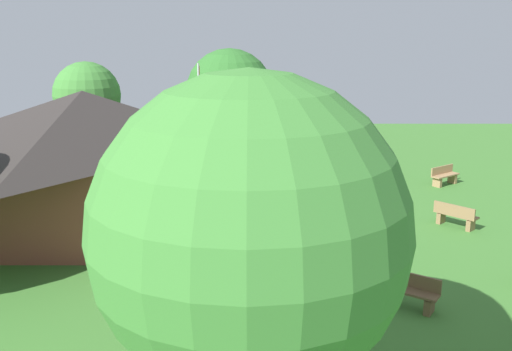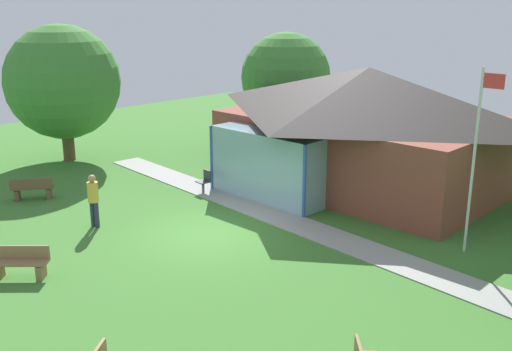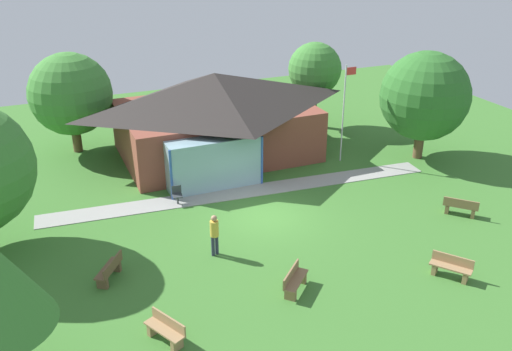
{
  "view_description": "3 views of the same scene",
  "coord_description": "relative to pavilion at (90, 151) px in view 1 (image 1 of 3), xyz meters",
  "views": [
    {
      "loc": [
        -19.71,
        1.51,
        6.57
      ],
      "look_at": [
        0.53,
        1.54,
        1.41
      ],
      "focal_mm": 38.9,
      "sensor_mm": 36.0,
      "label": 1
    },
    {
      "loc": [
        12.84,
        -11.24,
        6.85
      ],
      "look_at": [
        -0.26,
        2.36,
        1.35
      ],
      "focal_mm": 41.09,
      "sensor_mm": 36.0,
      "label": 2
    },
    {
      "loc": [
        -8.92,
        -20.13,
        11.96
      ],
      "look_at": [
        0.15,
        1.44,
        1.35
      ],
      "focal_mm": 39.51,
      "sensor_mm": 36.0,
      "label": 3
    }
  ],
  "objects": [
    {
      "name": "tree_west_hedge",
      "position": [
        -11.85,
        -6.06,
        1.18
      ],
      "size": [
        5.06,
        5.06,
        6.1
      ],
      "color": "brown",
      "rests_on": "ground_plane"
    },
    {
      "name": "pavilion",
      "position": [
        0.0,
        0.0,
        0.0
      ],
      "size": [
        11.13,
        8.73,
        4.6
      ],
      "color": "brown",
      "rests_on": "ground_plane"
    },
    {
      "name": "bench_mid_left",
      "position": [
        -7.53,
        -9.93,
        -1.98
      ],
      "size": [
        1.21,
        1.49,
        0.84
      ],
      "rotation": [
        0.0,
        0.0,
        0.97
      ],
      "color": "brown",
      "rests_on": "ground_plane"
    },
    {
      "name": "bench_front_right",
      "position": [
        4.01,
        -14.6,
        -1.98
      ],
      "size": [
        1.24,
        1.47,
        0.84
      ],
      "rotation": [
        0.0,
        0.0,
        2.2
      ],
      "color": "#9E7A51",
      "rests_on": "ground_plane"
    },
    {
      "name": "bench_lawn_far_right",
      "position": [
        7.63,
        -10.97,
        -1.98
      ],
      "size": [
        1.35,
        1.39,
        0.84
      ],
      "rotation": [
        0.0,
        0.0,
        5.47
      ],
      "color": "olive",
      "rests_on": "ground_plane"
    },
    {
      "name": "flagpole",
      "position": [
        5.98,
        -3.46,
        0.54
      ],
      "size": [
        0.64,
        0.08,
        5.28
      ],
      "color": "silver",
      "rests_on": "ground_plane"
    },
    {
      "name": "tree_east_hedge",
      "position": [
        10.13,
        -4.7,
        1.11
      ],
      "size": [
        4.74,
        4.74,
        5.87
      ],
      "color": "brown",
      "rests_on": "ground_plane"
    },
    {
      "name": "visitor_strolling_lawn",
      "position": [
        -3.46,
        -9.83,
        -1.36
      ],
      "size": [
        0.34,
        0.34,
        1.74
      ],
      "rotation": [
        0.0,
        0.0,
        3.42
      ],
      "color": "#2D3347",
      "rests_on": "ground_plane"
    },
    {
      "name": "ground_plane",
      "position": [
        -0.37,
        -7.69,
        -2.38
      ],
      "size": [
        44.0,
        44.0,
        0.0
      ],
      "primitive_type": "plane",
      "color": "#3D752D"
    },
    {
      "name": "footpath",
      "position": [
        -0.37,
        -5.08,
        -2.37
      ],
      "size": [
        19.12,
        2.72,
        0.03
      ],
      "primitive_type": "cube",
      "rotation": [
        0.0,
        0.0,
        -0.07
      ],
      "color": "#999993",
      "rests_on": "ground_plane"
    },
    {
      "name": "bench_front_center",
      "position": [
        -1.64,
        -13.13,
        -1.98
      ],
      "size": [
        1.38,
        1.36,
        0.84
      ],
      "rotation": [
        0.0,
        0.0,
        3.91
      ],
      "color": "olive",
      "rests_on": "ground_plane"
    },
    {
      "name": "patio_chair_west",
      "position": [
        -3.64,
        -5.02,
        -1.97
      ],
      "size": [
        0.48,
        0.48,
        0.86
      ],
      "rotation": [
        0.0,
        0.0,
        3.03
      ],
      "color": "#33383D",
      "rests_on": "ground_plane"
    },
    {
      "name": "tree_behind_pavilion_right",
      "position": [
        7.23,
        2.17,
        1.27
      ],
      "size": [
        3.26,
        3.26,
        5.31
      ],
      "color": "brown",
      "rests_on": "ground_plane"
    }
  ]
}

